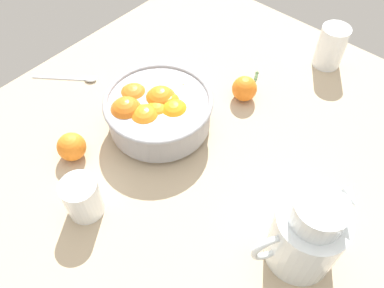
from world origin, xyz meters
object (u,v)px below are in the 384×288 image
object	(u,v)px
juice_glass	(330,49)
loose_orange_2	(245,89)
second_glass	(83,199)
spoon	(74,79)
fruit_bowl	(157,111)
juice_pitcher	(305,237)
loose_orange_0	(72,147)

from	to	relation	value
juice_glass	loose_orange_2	xyz separation A→B (cm)	(-26.67, 9.28, -1.84)
second_glass	spoon	xyz separation A→B (cm)	(23.43, 34.22, -3.65)
fruit_bowl	juice_glass	size ratio (longest dim) A/B	2.17
fruit_bowl	second_glass	size ratio (longest dim) A/B	2.74
juice_pitcher	juice_glass	bearing A→B (deg)	24.00
juice_pitcher	loose_orange_2	size ratio (longest dim) A/B	3.07
spoon	second_glass	bearing A→B (deg)	-124.40
loose_orange_0	spoon	bearing A→B (deg)	52.11
loose_orange_0	loose_orange_2	size ratio (longest dim) A/B	1.01
loose_orange_2	juice_pitcher	bearing A→B (deg)	-129.58
juice_pitcher	loose_orange_2	world-z (taller)	juice_pitcher
loose_orange_2	spoon	bearing A→B (deg)	122.58
juice_pitcher	spoon	xyz separation A→B (cm)	(2.45, 72.92, -6.98)
fruit_bowl	spoon	bearing A→B (deg)	96.50
juice_glass	loose_orange_2	bearing A→B (deg)	160.82
fruit_bowl	loose_orange_2	size ratio (longest dim) A/B	3.95
juice_glass	second_glass	world-z (taller)	juice_glass
second_glass	loose_orange_2	world-z (taller)	second_glass
juice_glass	loose_orange_0	size ratio (longest dim) A/B	1.80
second_glass	loose_orange_2	bearing A→B (deg)	-6.15
juice_pitcher	second_glass	xyz separation A→B (cm)	(-20.98, 38.71, -3.33)
juice_glass	loose_orange_2	distance (cm)	28.30
loose_orange_2	spoon	world-z (taller)	loose_orange_2
loose_orange_0	fruit_bowl	bearing A→B (deg)	-23.35
spoon	juice_pitcher	bearing A→B (deg)	-91.92
juice_pitcher	spoon	world-z (taller)	juice_pitcher
loose_orange_2	spoon	distance (cm)	46.91
loose_orange_0	loose_orange_2	bearing A→B (deg)	-24.13
fruit_bowl	second_glass	distance (cm)	27.24
spoon	fruit_bowl	bearing A→B (deg)	-83.50
loose_orange_0	juice_pitcher	bearing A→B (deg)	-75.14
fruit_bowl	juice_glass	distance (cm)	52.28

